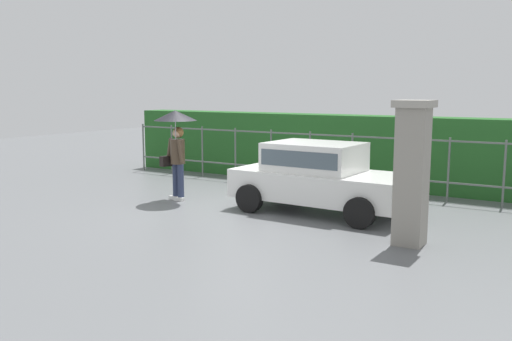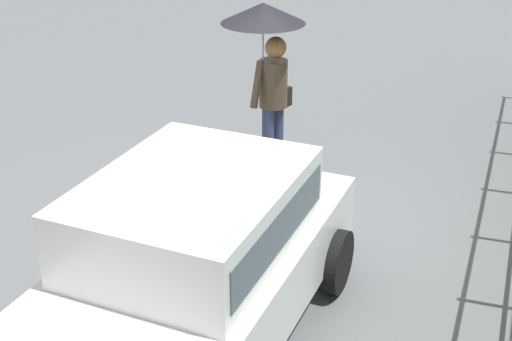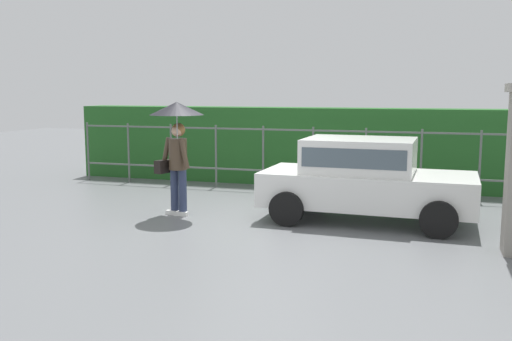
% 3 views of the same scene
% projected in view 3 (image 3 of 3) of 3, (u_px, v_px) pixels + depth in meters
% --- Properties ---
extents(ground_plane, '(40.00, 40.00, 0.00)m').
position_uv_depth(ground_plane, '(254.00, 218.00, 10.37)').
color(ground_plane, slate).
extents(car, '(3.78, 1.95, 1.48)m').
position_uv_depth(car, '(364.00, 176.00, 10.07)').
color(car, white).
rests_on(car, ground).
extents(pedestrian, '(0.99, 0.99, 2.12)m').
position_uv_depth(pedestrian, '(177.00, 131.00, 10.36)').
color(pedestrian, '#2D3856').
rests_on(pedestrian, ground).
extents(fence_section, '(11.93, 0.05, 1.50)m').
position_uv_depth(fence_section, '(313.00, 156.00, 12.91)').
color(fence_section, '#59605B').
rests_on(fence_section, ground).
extents(hedge_row, '(12.88, 0.90, 1.90)m').
position_uv_depth(hedge_row, '(322.00, 147.00, 13.90)').
color(hedge_row, '#235B23').
rests_on(hedge_row, ground).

